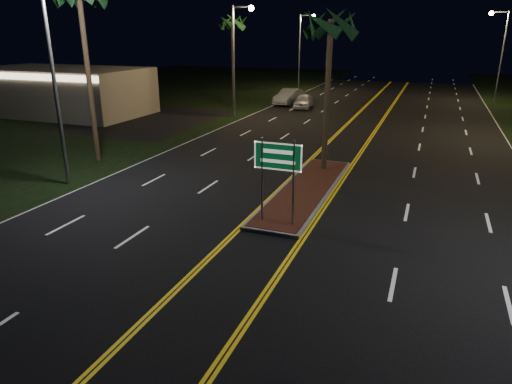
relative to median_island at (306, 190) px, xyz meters
The scene contains 13 objects.
ground 7.00m from the median_island, 90.00° to the right, with size 120.00×120.00×0.00m, color black.
grass_left 34.99m from the median_island, 149.04° to the left, with size 40.00×110.00×0.01m, color black.
median_island is the anchor object (origin of this frame).
highway_sign 4.80m from the median_island, 90.00° to the right, with size 1.80×0.08×3.20m.
commercial_building 29.13m from the median_island, 153.45° to the left, with size 15.00×8.12×4.00m.
streetlight_left_near 12.36m from the median_island, 164.22° to the right, with size 1.91×0.44×9.00m.
streetlight_left_mid 20.80m from the median_island, 121.98° to the left, with size 1.91×0.44×9.00m.
streetlight_left_far 38.89m from the median_island, 106.00° to the left, with size 1.91×0.44×9.00m.
streetlight_right_far 37.00m from the median_island, 73.13° to the left, with size 1.91×0.44×9.00m.
palm_median 8.00m from the median_island, 90.00° to the left, with size 2.40×2.40×8.30m.
palm_left_far 25.76m from the median_island, 121.36° to the left, with size 2.40×2.40×8.80m.
car_near 24.81m from the median_island, 105.71° to the left, with size 2.00×4.66×1.55m, color silver.
car_far 27.27m from the median_island, 108.73° to the left, with size 2.29×5.34×1.78m, color #AAAEB4.
Camera 1 is at (4.95, -12.26, 6.89)m, focal length 32.00 mm.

